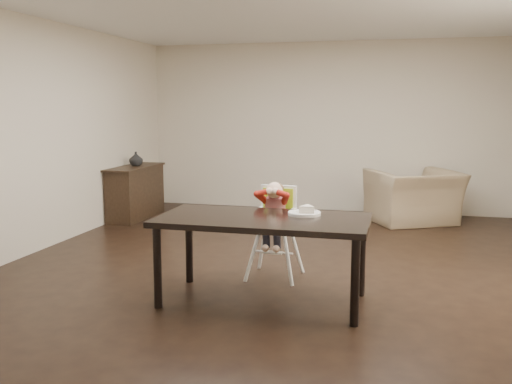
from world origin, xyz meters
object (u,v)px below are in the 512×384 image
(high_chair, at_px, (276,210))
(sideboard, at_px, (136,192))
(armchair, at_px, (414,188))
(dining_table, at_px, (263,226))

(high_chair, height_order, sideboard, high_chair)
(high_chair, xyz_separation_m, armchair, (1.39, 3.06, -0.16))
(dining_table, relative_size, sideboard, 1.43)
(high_chair, distance_m, armchair, 3.36)
(high_chair, bearing_deg, armchair, 68.48)
(dining_table, distance_m, armchair, 4.05)
(high_chair, relative_size, sideboard, 0.76)
(high_chair, distance_m, sideboard, 3.63)
(sideboard, bearing_deg, high_chair, -41.81)
(high_chair, relative_size, armchair, 0.82)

